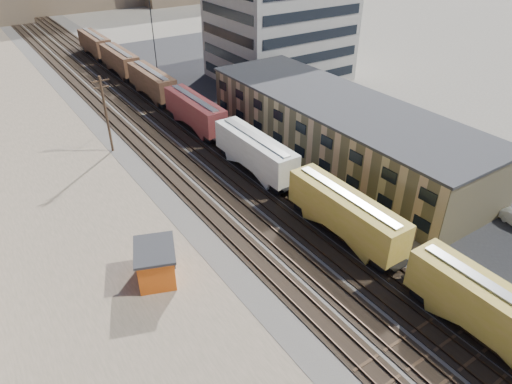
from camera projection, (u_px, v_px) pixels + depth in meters
ground at (413, 333)px, 34.12m from camera, size 300.00×300.00×0.00m
ballast_bed at (150, 117)px, 69.29m from camera, size 18.00×200.00×0.06m
dirt_yard at (22, 182)px, 52.78m from camera, size 24.00×180.00×0.03m
asphalt_lot at (325, 117)px, 69.17m from camera, size 26.00×120.00×0.04m
rail_tracks at (146, 117)px, 68.98m from camera, size 11.40×200.00×0.24m
freight_train at (222, 129)px, 58.76m from camera, size 3.00×119.74×4.46m
warehouse at (338, 128)px, 56.88m from camera, size 12.40×40.40×7.25m
office_tower at (280, 25)px, 81.13m from camera, size 22.60×18.60×18.45m
utility_pole_north at (106, 113)px, 56.84m from camera, size 2.20×0.32×10.00m
radio_mast at (153, 37)px, 74.35m from camera, size 1.20×0.16×18.00m
maintenance_shed at (156, 263)px, 38.34m from camera, size 4.70×5.26×3.18m
parked_car_silver at (463, 177)px, 52.15m from camera, size 6.29×4.26×1.69m
parked_car_blue at (298, 105)px, 71.48m from camera, size 6.38×5.58×1.63m
parked_car_far at (319, 97)px, 74.69m from camera, size 3.34×4.74×1.50m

